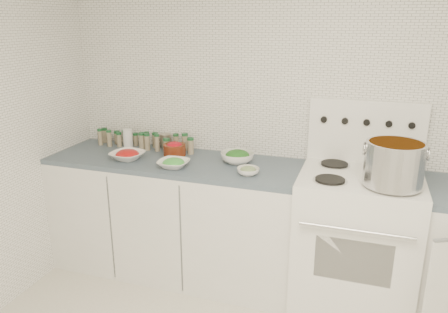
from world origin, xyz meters
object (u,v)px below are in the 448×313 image
stock_pot (394,162)px  bowl_snowpea (174,163)px  bowl_tomato (127,155)px  stove (355,236)px

stock_pot → bowl_snowpea: 1.42m
bowl_tomato → bowl_snowpea: 0.40m
stove → bowl_tomato: 1.69m
stove → bowl_snowpea: bearing=-172.8°
stock_pot → bowl_snowpea: stock_pot is taller
stock_pot → bowl_snowpea: (-1.41, 0.00, -0.16)m
stock_pot → bowl_tomato: stock_pot is taller
stove → bowl_snowpea: stove is taller
stock_pot → bowl_snowpea: size_ratio=1.67×
bowl_tomato → bowl_snowpea: (0.39, -0.06, -0.00)m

